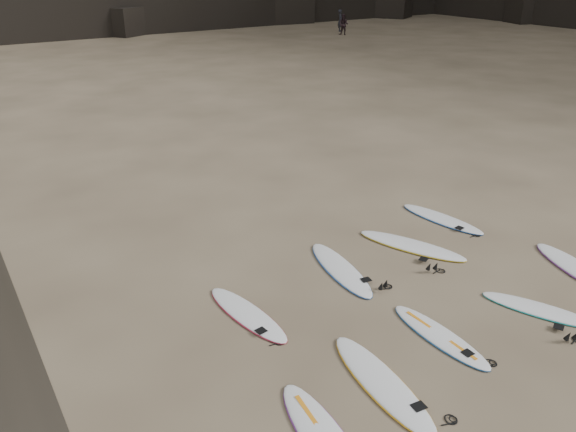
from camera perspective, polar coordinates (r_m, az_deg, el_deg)
name	(u,v)px	position (r m, az deg, el deg)	size (l,w,h in m)	color
ground	(468,323)	(11.34, 17.78, -10.27)	(240.00, 240.00, 0.00)	#897559
surfboard_1	(382,382)	(9.58, 9.51, -16.33)	(0.64, 2.65, 0.10)	white
surfboard_2	(440,336)	(10.78, 15.16, -11.65)	(0.54, 2.27, 0.08)	white
surfboard_3	(540,309)	(12.14, 24.21, -8.65)	(0.53, 2.22, 0.08)	white
surfboard_5	(247,314)	(11.01, -4.17, -9.86)	(0.56, 2.35, 0.08)	white
surfboard_6	(341,269)	(12.47, 5.36, -5.35)	(0.62, 2.57, 0.09)	white
surfboard_7	(411,245)	(13.69, 12.43, -2.92)	(0.64, 2.67, 0.10)	white
surfboard_8	(442,219)	(15.26, 15.36, -0.25)	(0.59, 2.44, 0.09)	white
person_a	(340,21)	(53.91, 5.34, 19.17)	(0.69, 0.45, 1.89)	black
person_b	(344,25)	(51.38, 5.67, 18.79)	(0.85, 0.66, 1.74)	black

